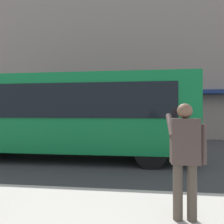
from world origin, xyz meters
The scene contains 4 objects.
ground_plane centered at (0.00, 0.00, 0.00)m, with size 60.00×60.00×0.00m, color #38383A.
building_facade_far centered at (-0.02, -6.80, 5.99)m, with size 28.00×1.55×12.00m.
red_bus centered at (3.83, 0.13, 1.68)m, with size 9.05×2.54×3.08m.
pedestrian_photographer centered at (0.50, 4.64, 1.14)m, with size 0.53×0.52×1.70m.
Camera 1 is at (1.17, 7.88, 1.71)m, focal length 34.44 mm.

